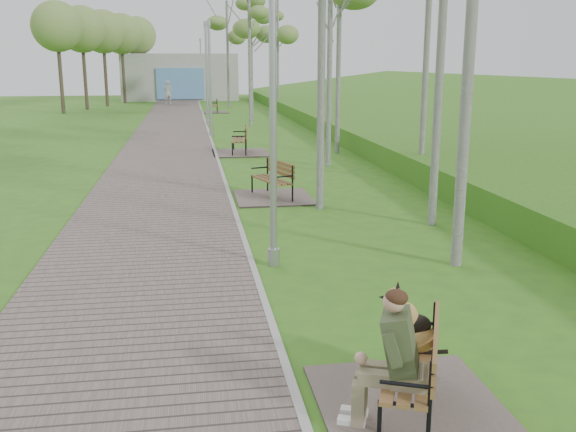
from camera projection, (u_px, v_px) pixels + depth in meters
name	position (u px, v px, depth m)	size (l,w,h in m)	color
ground	(266.00, 307.00, 8.77)	(120.00, 120.00, 0.00)	#35661E
walkway	(171.00, 136.00, 29.16)	(3.50, 67.00, 0.04)	#61544E
kerb	(210.00, 135.00, 29.42)	(0.10, 67.00, 0.05)	#999993
embankment	(470.00, 135.00, 29.78)	(14.00, 70.00, 1.60)	#488721
building_north	(180.00, 77.00, 57.06)	(10.00, 5.20, 4.00)	#9E9E99
bench_main	(406.00, 372.00, 6.03)	(1.77, 1.97, 1.54)	#61544E
bench_second	(272.00, 190.00, 15.76)	(1.85, 2.05, 1.14)	#61544E
bench_third	(240.00, 147.00, 23.52)	(2.03, 2.25, 1.25)	#61544E
bench_far	(214.00, 109.00, 42.85)	(1.82, 2.02, 1.12)	#61544E
lamp_post_near	(273.00, 123.00, 10.03)	(0.19, 0.19, 5.02)	#9C9FA4
lamp_post_second	(210.00, 83.00, 28.47)	(0.20, 0.20, 5.05)	#9C9FA4
lamp_post_third	(207.00, 78.00, 33.45)	(0.21, 0.21, 5.32)	#9C9FA4
lamp_post_far	(201.00, 71.00, 57.35)	(0.21, 0.21, 5.31)	#9C9FA4
pedestrian_near	(168.00, 92.00, 50.92)	(0.68, 0.45, 1.88)	silver
birch_far_b	(251.00, 18.00, 35.57)	(2.29, 2.29, 7.19)	silver
birch_far_c	(278.00, 20.00, 42.86)	(2.26, 2.26, 7.63)	silver
birch_distant_a	(227.00, 21.00, 45.77)	(2.64, 2.64, 7.84)	silver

